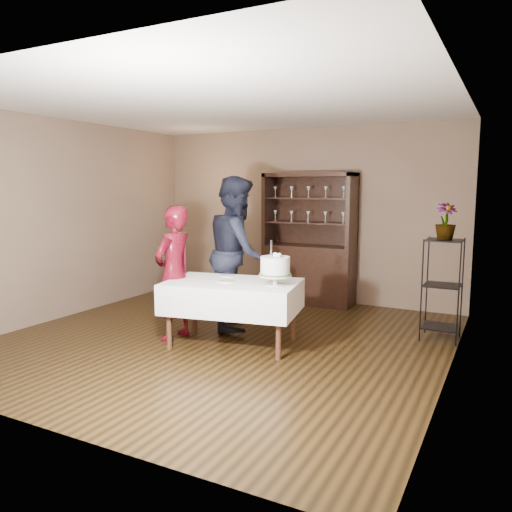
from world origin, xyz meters
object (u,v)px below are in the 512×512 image
object	(u,v)px
china_hutch	(309,260)
man	(238,253)
woman	(174,273)
plant_etagere	(442,285)
potted_plant	(446,221)
cake	(275,267)
cake_table	(232,297)

from	to	relation	value
china_hutch	man	size ratio (longest dim) A/B	1.04
china_hutch	woman	xyz separation A→B (m)	(-0.73, -2.47, 0.12)
woman	plant_etagere	bearing A→B (deg)	120.95
potted_plant	plant_etagere	bearing A→B (deg)	105.56
china_hutch	cake	xyz separation A→B (m)	(0.52, -2.34, 0.27)
cake_table	woman	world-z (taller)	woman
cake_table	plant_etagere	bearing A→B (deg)	32.40
potted_plant	man	bearing A→B (deg)	-165.35
cake	man	bearing A→B (deg)	141.70
china_hutch	potted_plant	distance (m)	2.45
woman	cake	world-z (taller)	woman
plant_etagere	potted_plant	world-z (taller)	potted_plant
plant_etagere	potted_plant	xyz separation A→B (m)	(0.00, -0.01, 0.75)
plant_etagere	cake	distance (m)	2.04
china_hutch	plant_etagere	size ratio (longest dim) A/B	1.67
man	cake_table	bearing A→B (deg)	177.57
plant_etagere	cake_table	size ratio (longest dim) A/B	0.74
china_hutch	woman	distance (m)	2.57
man	cake	bearing A→B (deg)	-155.33
woman	cake	size ratio (longest dim) A/B	3.21
woman	man	world-z (taller)	man
woman	potted_plant	world-z (taller)	potted_plant
china_hutch	woman	world-z (taller)	china_hutch
woman	man	bearing A→B (deg)	155.86
china_hutch	plant_etagere	world-z (taller)	china_hutch
china_hutch	man	bearing A→B (deg)	-100.35
cake_table	potted_plant	xyz separation A→B (m)	(2.08, 1.31, 0.84)
cake	potted_plant	bearing A→B (deg)	39.46
woman	potted_plant	distance (m)	3.20
china_hutch	cake_table	distance (m)	2.37
china_hutch	cake_table	xyz separation A→B (m)	(0.01, -2.37, -0.10)
man	china_hutch	bearing A→B (deg)	-37.39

